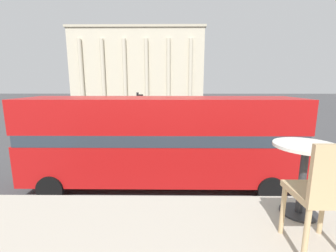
% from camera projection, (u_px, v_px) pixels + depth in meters
% --- Properties ---
extents(double_decker_bus, '(11.26, 2.76, 3.94)m').
position_uv_depth(double_decker_bus, '(161.00, 139.00, 9.51)').
color(double_decker_bus, black).
rests_on(double_decker_bus, ground_plane).
extents(cafe_dining_table, '(0.60, 0.60, 0.73)m').
position_uv_depth(cafe_dining_table, '(304.00, 163.00, 2.20)').
color(cafe_dining_table, '#2D2D30').
rests_on(cafe_dining_table, cafe_floor_slab).
extents(cafe_chair_0, '(0.40, 0.40, 0.91)m').
position_uv_depth(cafe_chair_0, '(325.00, 192.00, 1.67)').
color(cafe_chair_0, tan).
rests_on(cafe_chair_0, cafe_floor_slab).
extents(plaza_building_left, '(30.97, 15.42, 17.04)m').
position_uv_depth(plaza_building_left, '(140.00, 67.00, 56.88)').
color(plaza_building_left, beige).
rests_on(plaza_building_left, ground_plane).
extents(traffic_light_near, '(0.42, 0.24, 4.05)m').
position_uv_depth(traffic_light_near, '(139.00, 119.00, 11.96)').
color(traffic_light_near, black).
rests_on(traffic_light_near, ground_plane).
extents(traffic_light_mid, '(0.42, 0.24, 3.37)m').
position_uv_depth(traffic_light_mid, '(171.00, 114.00, 16.93)').
color(traffic_light_mid, black).
rests_on(traffic_light_mid, ground_plane).
extents(car_silver, '(4.20, 1.93, 1.35)m').
position_uv_depth(car_silver, '(220.00, 112.00, 30.80)').
color(car_silver, black).
rests_on(car_silver, ground_plane).
extents(pedestrian_white, '(0.32, 0.32, 1.65)m').
position_uv_depth(pedestrian_white, '(184.00, 112.00, 28.23)').
color(pedestrian_white, '#282B33').
rests_on(pedestrian_white, ground_plane).
extents(pedestrian_black, '(0.32, 0.32, 1.64)m').
position_uv_depth(pedestrian_black, '(107.00, 113.00, 27.24)').
color(pedestrian_black, '#282B33').
rests_on(pedestrian_black, ground_plane).
extents(pedestrian_olive, '(0.32, 0.32, 1.79)m').
position_uv_depth(pedestrian_olive, '(150.00, 121.00, 21.34)').
color(pedestrian_olive, '#282B33').
rests_on(pedestrian_olive, ground_plane).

